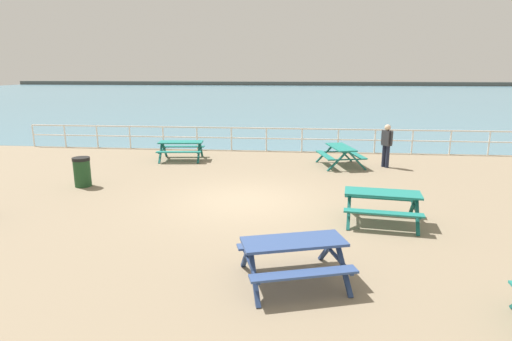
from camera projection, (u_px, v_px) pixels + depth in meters
The scene contains 10 objects.
ground_plane at pixel (245, 204), 12.03m from camera, with size 30.00×24.00×0.20m, color gray.
sea_band at pixel (289, 95), 63.03m from camera, with size 142.00×90.00×0.01m, color teal.
distant_shoreline at pixel (294, 85), 104.61m from camera, with size 142.00×6.00×1.80m, color #4C4C47.
seaward_railing at pixel (266, 135), 19.33m from camera, with size 23.07×0.07×1.08m.
picnic_table_near_right at pixel (181, 146), 17.39m from camera, with size 1.95×1.71×0.80m.
picnic_table_mid_centre at pixel (294, 250), 7.32m from camera, with size 2.16×1.96×0.80m.
picnic_table_far_left at pixel (382, 200), 10.20m from camera, with size 1.97×1.73×0.80m.
picnic_table_far_right at pixel (341, 151), 16.25m from camera, with size 1.88×2.10×0.80m.
visitor at pixel (387, 143), 15.96m from camera, with size 0.38×0.43×1.66m.
litter_bin at pixel (82, 172), 13.42m from camera, with size 0.55×0.55×0.95m.
Camera 1 is at (1.47, -11.38, 3.66)m, focal length 29.31 mm.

